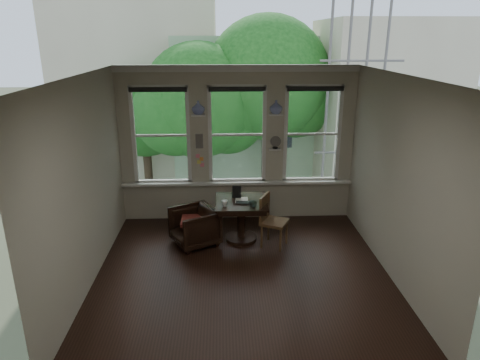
{
  "coord_description": "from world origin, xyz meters",
  "views": [
    {
      "loc": [
        -0.3,
        -5.8,
        3.51
      ],
      "look_at": [
        -0.0,
        0.9,
        1.23
      ],
      "focal_mm": 32.0,
      "sensor_mm": 36.0,
      "label": 1
    }
  ],
  "objects_px": {
    "table": "(241,220)",
    "side_chair_right": "(275,222)",
    "laptop": "(245,204)",
    "mug": "(225,203)",
    "armchair_left": "(195,227)"
  },
  "relations": [
    {
      "from": "table",
      "to": "side_chair_right",
      "type": "height_order",
      "value": "side_chair_right"
    },
    {
      "from": "side_chair_right",
      "to": "laptop",
      "type": "relative_size",
      "value": 2.89
    },
    {
      "from": "table",
      "to": "side_chair_right",
      "type": "relative_size",
      "value": 0.98
    },
    {
      "from": "mug",
      "to": "table",
      "type": "bearing_deg",
      "value": 37.77
    },
    {
      "from": "side_chair_right",
      "to": "laptop",
      "type": "height_order",
      "value": "side_chair_right"
    },
    {
      "from": "table",
      "to": "laptop",
      "type": "height_order",
      "value": "laptop"
    },
    {
      "from": "side_chair_right",
      "to": "laptop",
      "type": "distance_m",
      "value": 0.6
    },
    {
      "from": "table",
      "to": "armchair_left",
      "type": "relative_size",
      "value": 1.22
    },
    {
      "from": "laptop",
      "to": "mug",
      "type": "bearing_deg",
      "value": -163.33
    },
    {
      "from": "mug",
      "to": "laptop",
      "type": "bearing_deg",
      "value": 9.62
    },
    {
      "from": "table",
      "to": "laptop",
      "type": "bearing_deg",
      "value": -72.98
    },
    {
      "from": "side_chair_right",
      "to": "mug",
      "type": "height_order",
      "value": "side_chair_right"
    },
    {
      "from": "mug",
      "to": "side_chair_right",
      "type": "bearing_deg",
      "value": -2.46
    },
    {
      "from": "laptop",
      "to": "mug",
      "type": "xyz_separation_m",
      "value": [
        -0.35,
        -0.06,
        0.04
      ]
    },
    {
      "from": "laptop",
      "to": "mug",
      "type": "distance_m",
      "value": 0.35
    }
  ]
}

